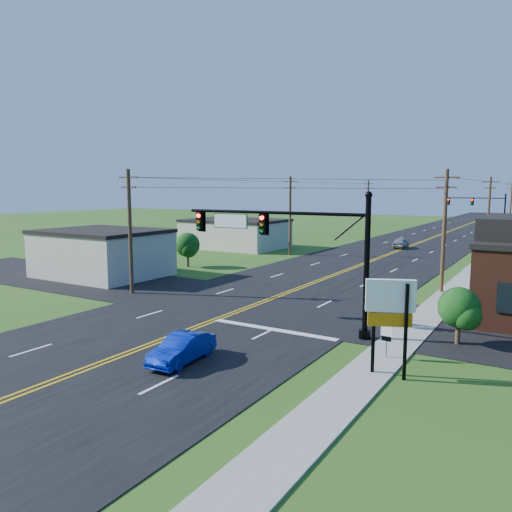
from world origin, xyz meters
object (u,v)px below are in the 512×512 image
Objects in this scene: signal_mast_main at (288,242)px; blue_car at (182,349)px; stop_sign at (410,297)px; signal_mast_far at (478,206)px; route_sign at (387,332)px.

blue_car is (-1.24, -7.51, -4.14)m from signal_mast_main.
blue_car is at bearing -120.41° from stop_sign.
signal_mast_far is at bearing 84.75° from blue_car.
signal_mast_far is 74.69m from route_sign.
blue_car is at bearing -99.40° from signal_mast_main.
signal_mast_main is at bearing 163.57° from route_sign.
signal_mast_main is 72.00m from signal_mast_far.
signal_mast_far reaches higher than route_sign.
signal_mast_far is at bearing 98.91° from route_sign.
signal_mast_main is 7.88m from stop_sign.
signal_mast_far is (0.10, 72.00, -0.20)m from signal_mast_main.
signal_mast_main and signal_mast_far have the same top height.
route_sign is (6.17, -74.36, -3.29)m from signal_mast_far.
signal_mast_main is at bearing 76.31° from blue_car.
route_sign is 1.06× the size of stop_sign.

